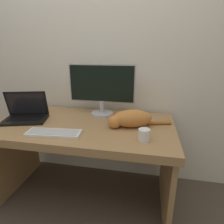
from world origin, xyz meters
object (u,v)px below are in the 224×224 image
object	(u,v)px
laptop	(26,114)
external_keyboard	(54,133)
coffee_mug	(144,135)
cat	(131,118)
monitor	(102,88)

from	to	relation	value
laptop	external_keyboard	xyz separation A→B (m)	(0.38, -0.23, -0.04)
coffee_mug	laptop	bearing A→B (deg)	168.83
cat	coffee_mug	xyz separation A→B (m)	(0.11, -0.22, -0.03)
external_keyboard	coffee_mug	distance (m)	0.65
coffee_mug	monitor	bearing A→B (deg)	131.20
laptop	external_keyboard	bearing A→B (deg)	-47.03
external_keyboard	cat	distance (m)	0.59
laptop	coffee_mug	xyz separation A→B (m)	(1.02, -0.20, -0.01)
monitor	cat	distance (m)	0.42
monitor	laptop	bearing A→B (deg)	-157.23
monitor	coffee_mug	xyz separation A→B (m)	(0.40, -0.46, -0.21)
laptop	external_keyboard	world-z (taller)	laptop
monitor	external_keyboard	xyz separation A→B (m)	(-0.24, -0.49, -0.24)
laptop	cat	distance (m)	0.91
cat	coffee_mug	world-z (taller)	cat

